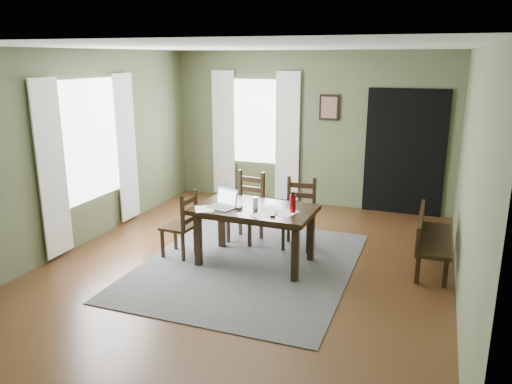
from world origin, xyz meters
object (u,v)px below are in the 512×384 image
at_px(dining_table, 255,214).
at_px(laptop, 224,203).
at_px(chair_back_right, 299,214).
at_px(chair_end, 182,225).
at_px(bench, 429,235).
at_px(water_bottle, 293,203).
at_px(chair_back_left, 247,208).

height_order(dining_table, laptop, laptop).
bearing_deg(chair_back_right, dining_table, -120.19).
relative_size(chair_end, bench, 0.70).
bearing_deg(water_bottle, chair_end, -176.18).
bearing_deg(bench, chair_back_left, 87.54).
bearing_deg(chair_back_left, water_bottle, -32.39).
xyz_separation_m(dining_table, chair_back_right, (0.37, 0.76, -0.19)).
height_order(chair_end, bench, chair_end).
relative_size(chair_back_left, laptop, 2.52).
bearing_deg(bench, laptop, 107.13).
bearing_deg(dining_table, chair_end, -171.43).
relative_size(chair_back_right, water_bottle, 3.74).
xyz_separation_m(dining_table, chair_back_left, (-0.41, 0.75, -0.17)).
bearing_deg(chair_back_left, chair_back_right, 8.74).
xyz_separation_m(chair_back_left, bench, (2.50, -0.11, -0.06)).
xyz_separation_m(chair_back_right, water_bottle, (0.13, -0.78, 0.40)).
height_order(chair_back_left, bench, chair_back_left).
bearing_deg(chair_back_left, laptop, -79.85).
bearing_deg(chair_end, dining_table, 100.32).
relative_size(chair_end, chair_back_right, 0.92).
relative_size(chair_back_right, bench, 0.76).
height_order(chair_back_left, laptop, chair_back_left).
bearing_deg(water_bottle, laptop, -173.71).
bearing_deg(dining_table, chair_back_right, 65.36).
distance_m(dining_table, laptop, 0.43).
xyz_separation_m(dining_table, water_bottle, (0.50, -0.03, 0.21)).
xyz_separation_m(dining_table, chair_end, (-1.00, -0.13, -0.22)).
xyz_separation_m(chair_back_right, bench, (1.72, -0.12, -0.05)).
height_order(dining_table, bench, dining_table).
xyz_separation_m(chair_end, laptop, (0.62, 0.00, 0.37)).
relative_size(bench, water_bottle, 4.90).
relative_size(dining_table, chair_back_right, 1.56).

